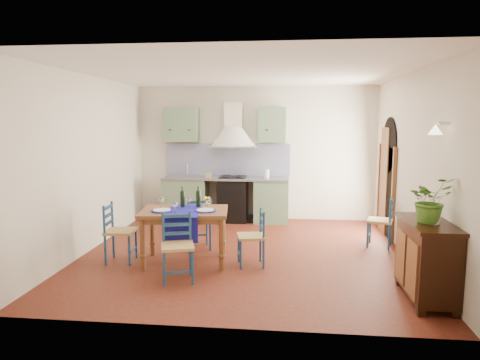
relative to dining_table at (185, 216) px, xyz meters
name	(u,v)px	position (x,y,z in m)	size (l,w,h in m)	color
floor	(245,253)	(0.83, 0.55, -0.70)	(5.00, 5.00, 0.00)	#42170E
back_wall	(233,171)	(0.36, 2.84, 0.35)	(5.00, 0.96, 2.80)	beige
right_wall	(407,169)	(3.32, 0.83, 0.64)	(0.26, 5.00, 2.80)	beige
left_wall	(90,164)	(-1.67, 0.55, 0.70)	(0.04, 5.00, 2.80)	beige
ceiling	(245,72)	(0.83, 0.55, 2.10)	(5.00, 5.00, 0.01)	white
dining_table	(185,216)	(0.00, 0.00, 0.00)	(1.33, 1.02, 1.11)	brown
chair_near	(177,246)	(0.06, -0.70, -0.24)	(0.51, 0.51, 0.89)	navy
chair_far	(198,222)	(0.05, 0.71, -0.25)	(0.51, 0.51, 0.86)	navy
chair_left	(118,232)	(-0.99, -0.06, -0.25)	(0.44, 0.44, 0.88)	navy
chair_right	(253,237)	(1.00, -0.01, -0.28)	(0.45, 0.45, 0.81)	navy
chair_spare	(382,221)	(3.05, 1.14, -0.27)	(0.49, 0.49, 0.83)	navy
sideboard	(426,258)	(3.09, -1.02, -0.19)	(0.50, 1.05, 0.94)	black
potted_plant	(430,200)	(3.07, -1.06, 0.50)	(0.47, 0.41, 0.53)	#407122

